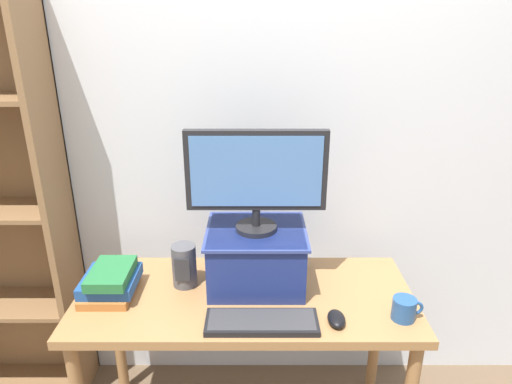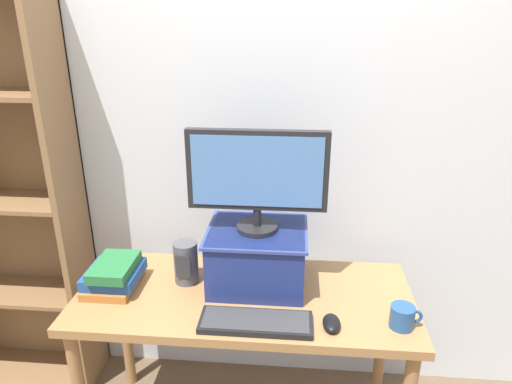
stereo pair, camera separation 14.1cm
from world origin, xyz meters
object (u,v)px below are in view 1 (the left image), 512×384
riser_box (256,255)px  computer_monitor (256,175)px  desk_speaker (184,265)px  computer_mouse (336,319)px  coffee_mug (404,309)px  desk (245,313)px  keyboard (262,322)px  book_stack (110,282)px

riser_box → computer_monitor: (0.00, -0.00, 0.35)m
riser_box → desk_speaker: size_ratio=2.26×
computer_mouse → coffee_mug: 0.25m
desk → computer_mouse: size_ratio=12.92×
computer_monitor → keyboard: computer_monitor is taller
desk → riser_box: bearing=63.6°
keyboard → desk_speaker: size_ratio=2.28×
coffee_mug → desk_speaker: desk_speaker is taller
riser_box → coffee_mug: 0.60m
keyboard → coffee_mug: bearing=4.0°
keyboard → computer_monitor: bearing=94.0°
computer_monitor → riser_box: bearing=90.0°
coffee_mug → desk_speaker: (-0.84, 0.23, 0.05)m
desk → computer_monitor: size_ratio=2.48×
riser_box → coffee_mug: size_ratio=3.51×
computer_monitor → desk_speaker: 0.48m
computer_monitor → desk_speaker: (-0.29, -0.02, -0.38)m
keyboard → coffee_mug: coffee_mug is taller
book_stack → desk_speaker: (0.28, 0.07, 0.03)m
book_stack → desk_speaker: desk_speaker is taller
book_stack → keyboard: bearing=-18.2°
desk → computer_mouse: bearing=-29.0°
desk → desk_speaker: desk_speaker is taller
riser_box → desk_speaker: (-0.29, -0.02, -0.04)m
coffee_mug → computer_monitor: bearing=155.3°
riser_box → computer_mouse: (0.29, -0.28, -0.11)m
desk → computer_mouse: computer_mouse is taller
desk_speaker → computer_mouse: bearing=-23.5°
desk → coffee_mug: bearing=-15.3°
desk_speaker → riser_box: bearing=4.3°
book_stack → desk: bearing=0.0°
keyboard → coffee_mug: size_ratio=3.54×
keyboard → computer_mouse: size_ratio=3.91×
riser_box → computer_mouse: size_ratio=3.88×
keyboard → desk: bearing=108.3°
desk → desk_speaker: (-0.25, 0.07, 0.18)m
computer_mouse → desk_speaker: bearing=156.5°
keyboard → book_stack: book_stack is taller
riser_box → keyboard: size_ratio=0.99×
coffee_mug → desk_speaker: 0.87m
riser_box → computer_monitor: computer_monitor is taller
computer_monitor → computer_mouse: computer_monitor is taller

